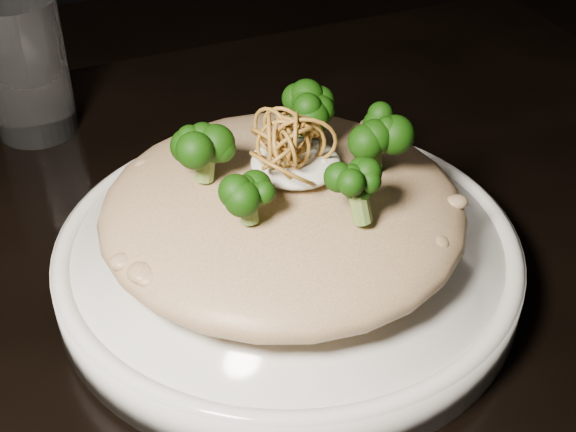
{
  "coord_description": "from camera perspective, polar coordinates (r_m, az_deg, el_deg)",
  "views": [
    {
      "loc": [
        -0.08,
        -0.39,
        1.13
      ],
      "look_at": [
        0.09,
        0.01,
        0.81
      ],
      "focal_mm": 50.0,
      "sensor_mm": 36.0,
      "label": 1
    }
  ],
  "objects": [
    {
      "name": "shallots",
      "position": [
        0.5,
        0.17,
        6.26
      ],
      "size": [
        0.07,
        0.07,
        0.04
      ],
      "primitive_type": null,
      "color": "brown",
      "rests_on": "cheese"
    },
    {
      "name": "table",
      "position": [
        0.61,
        -7.45,
        -12.74
      ],
      "size": [
        1.1,
        0.8,
        0.75
      ],
      "color": "black",
      "rests_on": "ground"
    },
    {
      "name": "broccoli",
      "position": [
        0.51,
        0.43,
        5.03
      ],
      "size": [
        0.14,
        0.14,
        0.05
      ],
      "primitive_type": null,
      "color": "black",
      "rests_on": "risotto"
    },
    {
      "name": "risotto",
      "position": [
        0.54,
        -0.38,
        0.47
      ],
      "size": [
        0.25,
        0.25,
        0.05
      ],
      "primitive_type": "ellipsoid",
      "color": "brown",
      "rests_on": "plate"
    },
    {
      "name": "cheese",
      "position": [
        0.52,
        0.56,
        3.8
      ],
      "size": [
        0.06,
        0.06,
        0.02
      ],
      "primitive_type": "ellipsoid",
      "color": "white",
      "rests_on": "risotto"
    },
    {
      "name": "drinking_glass",
      "position": [
        0.75,
        -18.1,
        9.96
      ],
      "size": [
        0.08,
        0.08,
        0.13
      ],
      "primitive_type": "cylinder",
      "rotation": [
        0.0,
        0.0,
        0.15
      ],
      "color": "white",
      "rests_on": "table"
    },
    {
      "name": "plate",
      "position": [
        0.57,
        0.0,
        -3.1
      ],
      "size": [
        0.32,
        0.32,
        0.03
      ],
      "primitive_type": "cylinder",
      "color": "silver",
      "rests_on": "table"
    }
  ]
}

